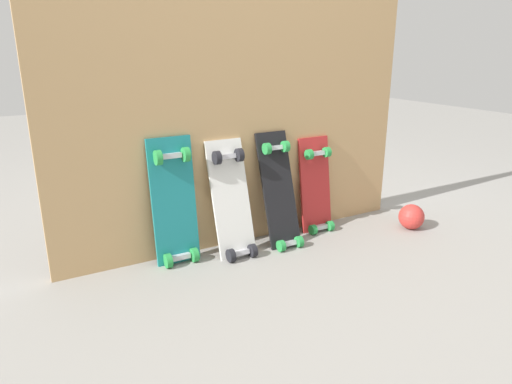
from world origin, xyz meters
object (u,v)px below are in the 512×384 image
skateboard_teal (175,207)px  rubber_ball (411,217)px  skateboard_red (316,190)px  skateboard_black (280,196)px  skateboard_white (232,205)px

skateboard_teal → rubber_ball: (1.36, -0.28, -0.21)m
skateboard_red → skateboard_teal: bearing=179.6°
skateboard_teal → rubber_ball: size_ratio=4.60×
skateboard_teal → rubber_ball: skateboard_teal is taller
skateboard_black → skateboard_red: size_ratio=1.10×
skateboard_teal → skateboard_white: 0.30m
skateboard_white → skateboard_black: skateboard_black is taller
rubber_ball → skateboard_teal: bearing=168.2°
skateboard_black → skateboard_teal: bearing=173.6°
skateboard_teal → rubber_ball: 1.41m
skateboard_white → skateboard_black: 0.28m
rubber_ball → skateboard_red: bearing=150.9°
skateboard_black → rubber_ball: 0.84m
skateboard_teal → skateboard_black: bearing=-6.4°
skateboard_white → skateboard_black: size_ratio=0.97×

